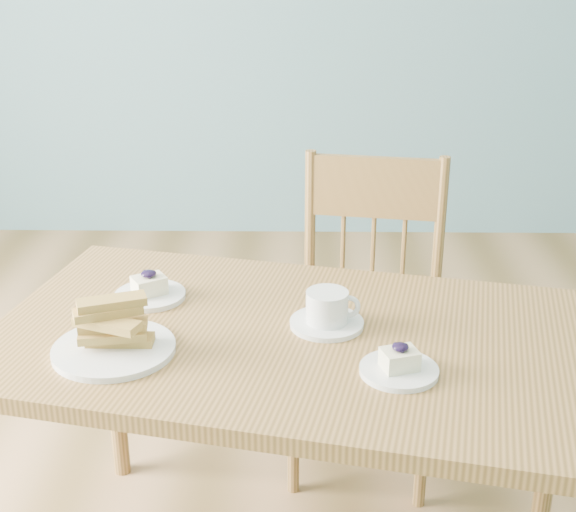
{
  "coord_description": "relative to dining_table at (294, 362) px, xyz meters",
  "views": [
    {
      "loc": [
        0.07,
        -1.45,
        1.48
      ],
      "look_at": [
        0.05,
        0.11,
        0.85
      ],
      "focal_mm": 50.0,
      "sensor_mm": 36.0,
      "label": 1
    }
  ],
  "objects": [
    {
      "name": "coffee_cup",
      "position": [
        0.07,
        0.04,
        0.1
      ],
      "size": [
        0.16,
        0.16,
        0.08
      ],
      "rotation": [
        0.0,
        0.0,
        0.02
      ],
      "color": "silver",
      "rests_on": "dining_table"
    },
    {
      "name": "cheesecake_plate_far",
      "position": [
        -0.33,
        0.17,
        0.09
      ],
      "size": [
        0.16,
        0.16,
        0.07
      ],
      "rotation": [
        0.0,
        0.0,
        0.55
      ],
      "color": "silver",
      "rests_on": "dining_table"
    },
    {
      "name": "cheesecake_plate_near",
      "position": [
        0.2,
        -0.16,
        0.09
      ],
      "size": [
        0.15,
        0.15,
        0.06
      ],
      "rotation": [
        0.0,
        0.0,
        0.31
      ],
      "color": "silver",
      "rests_on": "dining_table"
    },
    {
      "name": "dining_table",
      "position": [
        0.0,
        0.0,
        0.0
      ],
      "size": [
        1.41,
        0.99,
        0.69
      ],
      "rotation": [
        0.0,
        0.0,
        -0.22
      ],
      "color": "#9E6F3C",
      "rests_on": "ground"
    },
    {
      "name": "dining_chair",
      "position": [
        0.2,
        0.53,
        -0.16
      ],
      "size": [
        0.47,
        0.45,
        0.9
      ],
      "rotation": [
        0.0,
        0.0,
        -0.16
      ],
      "color": "#9E6F3C",
      "rests_on": "ground"
    },
    {
      "name": "biscotti_plate",
      "position": [
        -0.36,
        -0.09,
        0.11
      ],
      "size": [
        0.25,
        0.25,
        0.11
      ],
      "rotation": [
        0.0,
        0.0,
        0.04
      ],
      "color": "silver",
      "rests_on": "dining_table"
    },
    {
      "name": "room",
      "position": [
        -0.06,
        -0.06,
        0.73
      ],
      "size": [
        5.01,
        5.01,
        2.71
      ],
      "color": "#A87B4E",
      "rests_on": "ground"
    }
  ]
}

